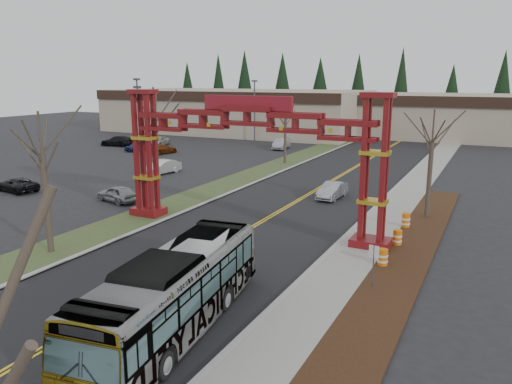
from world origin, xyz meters
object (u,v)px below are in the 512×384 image
Objects in this scene: parked_car_near_a at (118,194)px; parked_car_far_b at (157,141)px; street_sign at (374,258)px; barrel_north at (406,221)px; parked_car_far_a at (282,144)px; bare_tree_median_mid at (155,120)px; gateway_arch at (247,138)px; parked_car_near_b at (162,167)px; parked_car_near_c at (16,185)px; bare_tree_median_near at (42,154)px; bare_tree_right_far at (432,141)px; transit_bus at (174,292)px; barrel_mid at (397,238)px; light_pole_near at (139,122)px; bare_tree_median_far at (285,117)px; barrel_south at (383,258)px; retail_building_west at (237,111)px; light_pole_far at (255,106)px; parked_car_mid_a at (162,149)px; light_pole_mid at (138,110)px; retail_building_east at (475,116)px; parked_car_far_c at (117,141)px; parked_car_mid_b at (138,146)px; silver_sedan at (332,190)px.

parked_car_far_b is at bearing -135.17° from parked_car_near_a.
street_sign reaches higher than barrel_north.
bare_tree_median_mid reaches higher than parked_car_far_a.
gateway_arch reaches higher than barrel_north.
parked_car_near_c is at bearing -108.35° from parked_car_near_b.
bare_tree_median_near is 24.64m from bare_tree_right_far.
parked_car_far_a is at bearing 5.94° from parked_car_far_b.
barrel_mid is (5.82, 14.01, -1.09)m from transit_bus.
light_pole_near is (-23.57, 27.08, 3.52)m from transit_bus.
bare_tree_right_far reaches higher than transit_bus.
bare_tree_median_far is 7.53× the size of barrel_south.
parked_car_far_a is at bearing 89.87° from parked_car_near_b.
barrel_mid is at bearing -53.38° from retail_building_west.
light_pole_far reaches higher than barrel_north.
light_pole_near is (5.25, -10.74, 4.50)m from parked_car_mid_a.
light_pole_mid is (-32.79, 38.25, 3.97)m from transit_bus.
retail_building_west is 41.07m from light_pole_near.
bare_tree_median_far is 32.92m from barrel_south.
light_pole_mid is (-39.29, -36.65, 2.05)m from retail_building_east.
bare_tree_right_far reaches higher than parked_car_near_b.
gateway_arch is 17.58× the size of barrel_north.
parked_car_far_c is at bearing -147.41° from parked_car_near_c.
light_pole_far is (-3.64, 28.70, 4.68)m from parked_car_near_b.
parked_car_mid_b is 46.25m from barrel_mid.
light_pole_near is 30.98m from barrel_north.
street_sign is (32.66, -6.78, 0.91)m from parked_car_near_c.
light_pole_near is 35.70m from street_sign.
light_pole_near is at bearing 40.30° from parked_car_far_c.
parked_car_far_b is 7.36m from light_pole_mid.
retail_building_west reaches higher than silver_sedan.
retail_building_west is 4.93× the size of light_pole_far.
light_pole_far reaches higher than gateway_arch.
bare_tree_median_near is (-18.00, -70.69, 2.14)m from retail_building_east.
silver_sedan is 9.57m from bare_tree_right_far.
light_pole_near is (-7.32, 11.95, 4.44)m from parked_car_near_a.
retail_building_east is 34.98m from parked_car_far_a.
retail_building_east reaches higher than parked_car_far_b.
light_pole_far is (-23.96, 55.07, 3.81)m from transit_bus.
retail_building_east reaches higher than barrel_mid.
parked_car_far_b is 20.06m from light_pole_near.
gateway_arch is at bearing 43.94° from parked_car_far_c.
retail_building_west is at bearing 109.32° from transit_bus.
street_sign is (-0.55, -67.56, -1.99)m from retail_building_east.
parked_car_far_b is 0.95× the size of parked_car_far_c.
parked_car_mid_b is at bearing -119.71° from light_pole_far.
parked_car_far_a reaches higher than barrel_north.
parked_car_near_b is 0.49× the size of light_pole_near.
light_pole_far reaches higher than barrel_south.
parked_car_far_a is 0.96× the size of parked_car_far_b.
light_pole_far is at bearing 125.95° from bare_tree_median_far.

